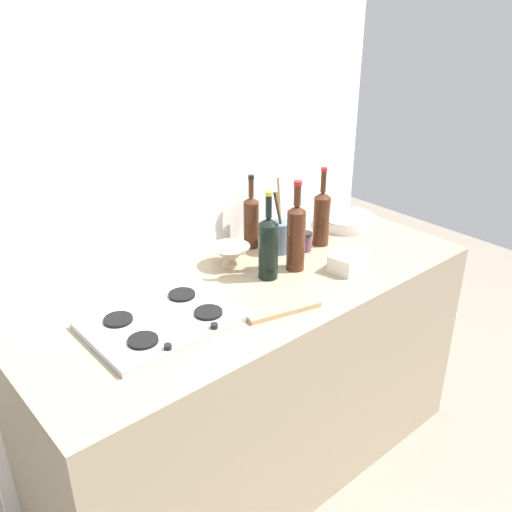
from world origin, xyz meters
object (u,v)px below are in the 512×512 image
Objects in this scene: cutting_board at (275,302)px; utensil_crock at (279,236)px; wine_bottle_leftmost at (322,217)px; plate_stack at (345,220)px; wine_bottle_mid_left at (295,235)px; condiment_jar_front at (305,241)px; wine_bottle_mid_right at (251,220)px; stovetop_hob at (164,320)px; wine_bottle_rightmost at (268,246)px; mixing_bowl at (231,255)px; butter_dish at (348,261)px.

utensil_crock is at bearing 45.07° from cutting_board.
plate_stack is at bearing 15.32° from wine_bottle_leftmost.
wine_bottle_mid_left is at bearing -111.39° from utensil_crock.
condiment_jar_front is (0.09, -0.06, -0.03)m from utensil_crock.
wine_bottle_leftmost is at bearing 26.46° from cutting_board.
wine_bottle_mid_left is 1.14× the size of wine_bottle_mid_right.
wine_bottle_rightmost is at bearing 2.28° from stovetop_hob.
wine_bottle_rightmost is 2.23× the size of mixing_bowl.
wine_bottle_mid_right is at bearing 166.85° from plate_stack.
wine_bottle_rightmost is (-0.13, 0.01, -0.01)m from wine_bottle_mid_left.
wine_bottle_mid_right is 2.04× the size of mixing_bowl.
wine_bottle_mid_left is (0.61, 0.01, 0.13)m from stovetop_hob.
wine_bottle_mid_left is 4.43× the size of condiment_jar_front.
wine_bottle_leftmost is at bearing -36.12° from wine_bottle_mid_right.
stovetop_hob is at bearing 157.97° from cutting_board.
wine_bottle_leftmost reaches higher than condiment_jar_front.
wine_bottle_leftmost is at bearing -12.58° from mixing_bowl.
stovetop_hob is at bearing 170.02° from butter_dish.
butter_dish reaches higher than cutting_board.
wine_bottle_mid_left is 2.36× the size of butter_dish.
stovetop_hob is 0.87m from wine_bottle_leftmost.
stovetop_hob is 0.62m from wine_bottle_mid_left.
wine_bottle_rightmost reaches higher than butter_dish.
wine_bottle_leftmost is at bearing -18.19° from utensil_crock.
stovetop_hob reaches higher than cutting_board.
plate_stack is 0.79m from cutting_board.
wine_bottle_mid_left is 2.33× the size of mixing_bowl.
wine_bottle_rightmost is (-0.61, -0.15, 0.10)m from plate_stack.
wine_bottle_mid_right is 0.14m from utensil_crock.
stovetop_hob is 0.78m from butter_dish.
cutting_board is at bearing -156.96° from plate_stack.
wine_bottle_leftmost is at bearing 1.44° from condiment_jar_front.
utensil_crock is at bearing 161.81° from wine_bottle_leftmost.
wine_bottle_leftmost is 1.27× the size of cutting_board.
cutting_board is (-0.12, -0.17, -0.12)m from wine_bottle_rightmost.
wine_bottle_rightmost reaches higher than cutting_board.
wine_bottle_mid_right is 2.06× the size of butter_dish.
wine_bottle_mid_left is at bearing -47.19° from mixing_bowl.
wine_bottle_mid_left reaches higher than condiment_jar_front.
plate_stack is 0.52m from wine_bottle_mid_left.
plate_stack is 0.73× the size of wine_bottle_rightmost.
wine_bottle_mid_right is at bearing 88.80° from wine_bottle_mid_left.
mixing_bowl is 0.35m from cutting_board.
condiment_jar_front reaches higher than stovetop_hob.
butter_dish is at bearing -137.86° from plate_stack.
mixing_bowl is 0.50× the size of utensil_crock.
wine_bottle_mid_left reaches higher than plate_stack.
utensil_crock is at bearing -7.89° from mixing_bowl.
condiment_jar_front is at bearing -51.15° from wine_bottle_mid_right.
wine_bottle_mid_left reaches higher than stovetop_hob.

